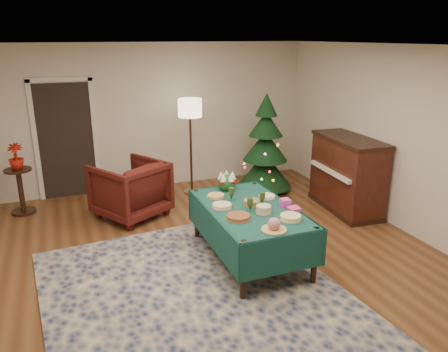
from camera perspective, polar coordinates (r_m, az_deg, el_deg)
name	(u,v)px	position (r m, az deg, el deg)	size (l,w,h in m)	color
room_shell	(220,167)	(5.07, -0.58, 1.13)	(7.00, 7.00, 7.00)	#593319
doorway	(66,137)	(8.21, -19.96, 4.77)	(1.08, 0.04, 2.16)	black
rug	(204,308)	(4.92, -2.58, -16.85)	(3.20, 4.20, 0.02)	#132148
buffet_table	(250,218)	(5.63, 3.39, -5.46)	(1.09, 1.86, 0.72)	black
platter_0	(274,225)	(4.93, 6.56, -6.44)	(0.30, 0.30, 0.16)	silver
platter_1	(291,218)	(5.26, 8.68, -5.38)	(0.29, 0.29, 0.06)	silver
platter_2	(238,217)	(5.22, 1.88, -5.39)	(0.33, 0.33, 0.05)	silver
platter_3	(264,210)	(5.40, 5.19, -4.39)	(0.22, 0.22, 0.10)	silver
platter_4	(222,206)	(5.55, -0.26, -3.93)	(0.29, 0.29, 0.05)	silver
platter_5	(252,203)	(5.64, 3.66, -3.49)	(0.26, 0.26, 0.07)	silver
platter_6	(267,197)	(5.90, 5.62, -2.69)	(0.26, 0.26, 0.04)	silver
platter_7	(216,196)	(5.89, -1.04, -2.64)	(0.26, 0.26, 0.04)	silver
goblet_0	(232,193)	(5.79, 0.99, -2.29)	(0.08, 0.08, 0.17)	#2D471E
goblet_1	(262,198)	(5.65, 5.01, -2.88)	(0.08, 0.08, 0.17)	#2D471E
goblet_2	(250,204)	(5.44, 3.44, -3.68)	(0.08, 0.08, 0.17)	#2D471E
napkin_stack	(294,209)	(5.54, 9.13, -4.26)	(0.14, 0.14, 0.04)	#DC3D8F
gift_box	(285,203)	(5.64, 8.00, -3.47)	(0.12, 0.12, 0.10)	#EA41B8
centerpiece	(227,181)	(6.15, 0.38, -0.69)	(0.26, 0.26, 0.30)	#1E4C1E
armchair	(130,187)	(7.14, -12.16, -1.37)	(0.98, 0.92, 1.01)	#46130F
floor_lamp	(190,114)	(7.83, -4.46, 8.11)	(0.42, 0.42, 1.75)	#A57F3F
side_table	(21,192)	(7.88, -24.99, -1.88)	(0.42, 0.42, 0.76)	black
potted_plant	(17,162)	(7.74, -25.47, 1.65)	(0.23, 0.42, 0.23)	#AC180C
christmas_tree	(265,148)	(8.11, 5.41, 3.66)	(1.31, 1.31, 1.84)	black
piano	(347,175)	(7.51, 15.75, 0.14)	(0.77, 1.48, 1.24)	black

